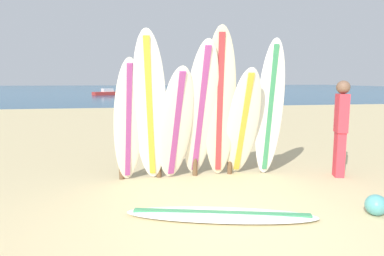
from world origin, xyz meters
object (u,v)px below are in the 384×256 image
Objects in this scene: surfboard_leaning_center_right at (220,107)px; surfboard_leaning_center_left at (176,125)px; surfboard_leaning_far_left at (128,123)px; surfboard_leaning_center at (200,113)px; surfboard_leaning_far_right at (270,110)px; surfboard_rack at (195,140)px; surfboard_leaning_right at (243,124)px; small_boat_offshore at (107,93)px; surfboard_lying_on_sand at (221,215)px; beach_ball at (376,205)px; surfboard_leaning_left at (150,110)px; beachgoer_standing at (341,124)px.

surfboard_leaning_center_left is at bearing 178.37° from surfboard_leaning_center_right.
surfboard_leaning_center is (1.17, -0.01, 0.14)m from surfboard_leaning_far_left.
surfboard_leaning_far_right is at bearing -0.46° from surfboard_leaning_far_left.
surfboard_leaning_center is at bearing 172.61° from surfboard_leaning_center_right.
surfboard_leaning_far_right is (1.23, -0.36, 0.55)m from surfboard_rack.
surfboard_leaning_far_left is 1.51m from surfboard_leaning_center_right.
surfboard_leaning_right is 0.80× the size of surfboard_leaning_far_right.
surfboard_rack is 0.90m from surfboard_leaning_right.
surfboard_leaning_center_left is 0.76× the size of surfboard_leaning_center_right.
surfboard_leaning_far_right is 0.72× the size of small_boat_offshore.
beach_ball reaches higher than surfboard_lying_on_sand.
surfboard_leaning_far_left is 0.84× the size of surfboard_leaning_left.
surfboard_leaning_left is 1.28× the size of surfboard_leaning_right.
surfboard_rack is at bearing 93.46° from surfboard_leaning_center.
surfboard_leaning_center_right is 2.66m from beach_ball.
surfboard_leaning_center_right is 33.81m from small_boat_offshore.
surfboard_leaning_center reaches higher than small_boat_offshore.
surfboard_lying_on_sand is at bearing -128.71° from surfboard_leaning_far_right.
surfboard_leaning_far_left is (-1.15, -0.34, 0.39)m from surfboard_rack.
beach_ball is (-0.58, -1.70, -0.80)m from beachgoer_standing.
surfboard_rack reaches higher than small_boat_offshore.
surfboard_lying_on_sand is at bearing -103.71° from surfboard_leaning_center_right.
beachgoer_standing is at bearing -3.11° from surfboard_leaning_center_right.
surfboard_leaning_right reaches higher than beachgoer_standing.
small_boat_offshore is (-3.05, 33.57, -0.71)m from surfboard_leaning_center_left.
surfboard_leaning_center is at bearing 87.84° from surfboard_lying_on_sand.
surfboard_lying_on_sand is (0.77, -1.51, -1.19)m from surfboard_leaning_left.
surfboard_leaning_center reaches higher than surfboard_leaning_center_left.
surfboard_rack is 1.40× the size of surfboard_leaning_right.
beach_ball is (5.35, -35.41, -0.12)m from small_boat_offshore.
surfboard_leaning_center_left is at bearing -177.15° from surfboard_leaning_center.
beach_ball is at bearing -44.57° from surfboard_leaning_center.
surfboard_leaning_center_right is at bearing 130.82° from beach_ball.
surfboard_leaning_center_right is 9.46× the size of beach_ball.
surfboard_leaning_right is (1.56, 0.06, -0.27)m from surfboard_leaning_left.
beach_ball is at bearing -69.83° from surfboard_leaning_far_right.
surfboard_leaning_right is at bearing -26.39° from surfboard_rack.
beach_ball is at bearing -38.68° from surfboard_leaning_center_left.
surfboard_leaning_far_right is at bearing 0.51° from surfboard_leaning_center_left.
surfboard_rack is at bearing 130.48° from surfboard_leaning_center_right.
surfboard_leaning_far_right is (1.62, 0.01, 0.22)m from surfboard_leaning_center_left.
surfboard_leaning_far_right reaches higher than beachgoer_standing.
surfboard_leaning_center reaches higher than beachgoer_standing.
surfboard_leaning_center_left is at bearing 7.74° from surfboard_leaning_left.
surfboard_leaning_far_left reaches higher than beachgoer_standing.
small_boat_offshore is (-5.92, 33.71, -0.67)m from beachgoer_standing.
surfboard_leaning_center_right is (0.32, -0.04, 0.10)m from surfboard_leaning_center.
surfboard_leaning_far_left is 7.66× the size of beach_ball.
surfboard_leaning_left is at bearing -172.26° from surfboard_leaning_center_left.
surfboard_leaning_center_left is (0.42, 0.06, -0.26)m from surfboard_leaning_left.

